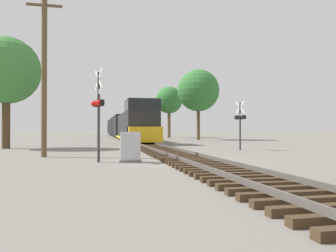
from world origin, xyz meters
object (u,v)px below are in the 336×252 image
crossing_signal_far (240,119)px  utility_pole (44,73)px  freight_train (121,127)px  relay_cabinet (130,147)px  tree_deep_background (169,100)px  crossing_signal_near (98,107)px  tree_mid_background (198,91)px  tree_far_right (6,71)px

crossing_signal_far → utility_pole: (-12.52, -3.21, 2.28)m
freight_train → relay_cabinet: 44.86m
freight_train → tree_deep_background: bearing=-31.0°
freight_train → relay_cabinet: freight_train is taller
crossing_signal_near → tree_mid_background: 31.07m
relay_cabinet → freight_train: bearing=86.6°
utility_pole → tree_mid_background: size_ratio=0.90×
crossing_signal_near → tree_mid_background: bearing=135.5°
tree_far_right → tree_deep_background: tree_deep_background is taller
freight_train → tree_mid_background: 19.81m
crossing_signal_near → tree_deep_background: (11.93, 39.83, 3.92)m
freight_train → crossing_signal_far: 38.38m
freight_train → crossing_signal_far: freight_train is taller
relay_cabinet → tree_far_right: size_ratio=0.16×
relay_cabinet → tree_mid_background: tree_mid_background is taller
tree_mid_background → utility_pole: bearing=-123.5°
freight_train → tree_mid_background: bearing=-61.1°
tree_far_right → tree_deep_background: (18.65, 28.04, 0.54)m
crossing_signal_near → tree_mid_background: tree_mid_background is taller
crossing_signal_near → tree_far_right: size_ratio=0.49×
freight_train → crossing_signal_near: (-4.05, -44.56, 0.54)m
freight_train → utility_pole: bearing=-99.4°
crossing_signal_near → tree_deep_background: bearing=144.6°
freight_train → tree_far_right: tree_far_right is taller
crossing_signal_far → tree_far_right: bearing=55.4°
crossing_signal_far → utility_pole: 13.13m
freight_train → tree_far_right: (-10.76, -32.78, 3.93)m
relay_cabinet → tree_deep_background: (10.54, 40.03, 5.71)m
freight_train → crossing_signal_far: bearing=-81.4°
crossing_signal_near → tree_far_right: 13.98m
tree_mid_background → crossing_signal_near: bearing=-115.7°
relay_cabinet → tree_deep_background: bearing=75.2°
relay_cabinet → utility_pole: 6.65m
crossing_signal_near → tree_far_right: tree_far_right is taller
tree_deep_background → utility_pole: bearing=-112.0°
utility_pole → tree_mid_background: 29.27m
crossing_signal_far → relay_cabinet: 10.89m
crossing_signal_far → tree_mid_background: (3.59, 21.12, 4.54)m
tree_deep_background → crossing_signal_far: bearing=-93.7°
tree_far_right → freight_train: bearing=71.8°
crossing_signal_near → tree_mid_background: (13.35, 27.73, 4.23)m
relay_cabinet → utility_pole: size_ratio=0.16×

